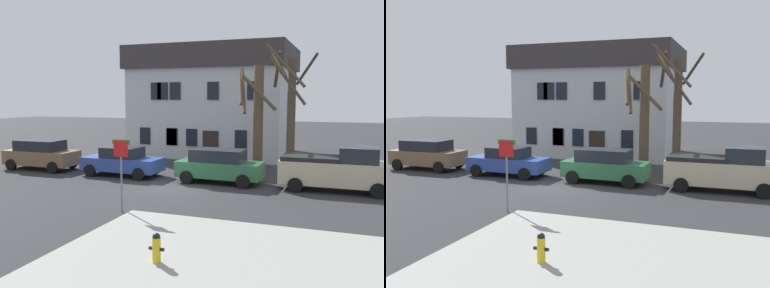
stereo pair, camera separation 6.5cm
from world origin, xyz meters
The scene contains 12 objects.
ground_plane centered at (0.00, 0.00, 0.00)m, with size 120.00×120.00×0.00m, color #2D2D30.
sidewalk_slab centered at (5.99, -7.89, 0.06)m, with size 10.94×6.98×0.12m, color #999993.
building_main centered at (-1.73, 13.02, 4.11)m, with size 11.70×8.67×8.08m.
tree_bare_near centered at (3.17, 5.52, 3.43)m, with size 2.74×2.70×6.86m.
tree_bare_mid centered at (5.13, 4.62, 3.63)m, with size 2.66×2.67×7.14m.
car_brown_wagon centered at (-9.37, 2.26, 0.93)m, with size 4.45×2.15×1.79m.
car_blue_sedan centered at (-3.70, 2.16, 0.81)m, with size 4.51×2.12×1.62m.
car_green_wagon centered at (1.93, 2.19, 0.90)m, with size 4.34×2.05×1.73m.
pickup_truck_beige centered at (7.65, 2.33, 1.02)m, with size 5.17×2.13×2.11m.
fire_hydrant centered at (3.57, -8.62, 0.53)m, with size 0.42×0.22×0.78m.
street_sign_pole centered at (0.10, -4.42, 1.95)m, with size 0.76×0.07×2.78m.
bicycle_leaning centered at (-5.11, 5.39, 0.37)m, with size 1.68×0.60×1.03m.
Camera 1 is at (8.09, -17.98, 4.35)m, focal length 39.09 mm.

